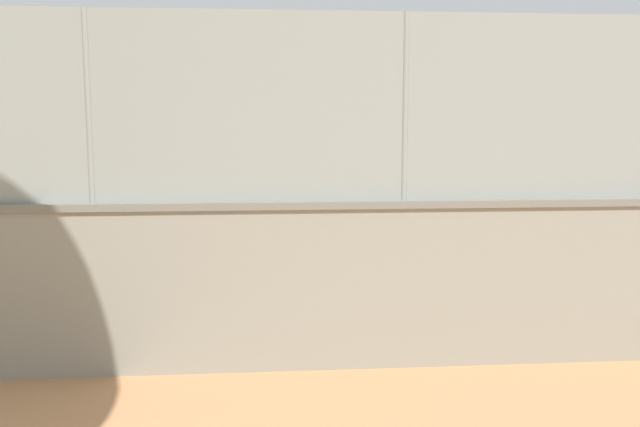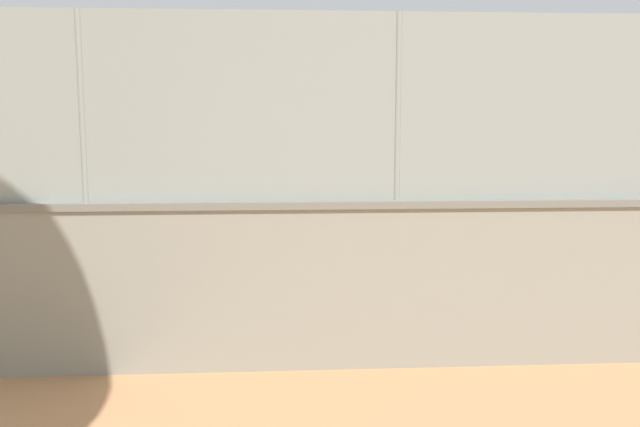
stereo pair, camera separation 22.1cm
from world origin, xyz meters
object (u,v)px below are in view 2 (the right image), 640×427
object	(u,v)px
player_baseline_waiting	(305,219)
player_at_service_line	(256,201)
player_foreground_swinging	(432,198)
sports_ball	(459,187)

from	to	relation	value
player_baseline_waiting	player_at_service_line	bearing A→B (deg)	-66.30
player_foreground_swinging	sports_ball	xyz separation A→B (m)	(-0.08, 1.94, 0.45)
player_foreground_swinging	player_baseline_waiting	bearing A→B (deg)	40.72
player_baseline_waiting	sports_ball	bearing A→B (deg)	-167.36
player_at_service_line	player_foreground_swinging	bearing A→B (deg)	-173.36
player_foreground_swinging	player_at_service_line	xyz separation A→B (m)	(4.03, 0.47, 0.03)
player_foreground_swinging	player_at_service_line	size ratio (longest dim) A/B	0.97
player_at_service_line	player_baseline_waiting	world-z (taller)	player_at_service_line
player_baseline_waiting	sports_ball	distance (m)	3.27
player_at_service_line	sports_ball	size ratio (longest dim) A/B	7.18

